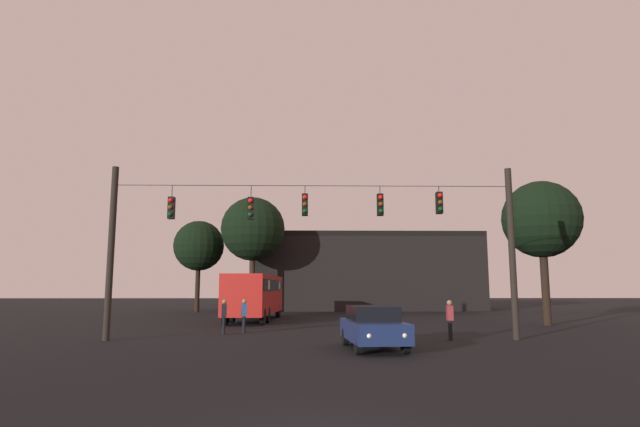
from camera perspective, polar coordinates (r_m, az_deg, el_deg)
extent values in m
plane|color=black|center=(32.59, -0.91, -12.00)|extent=(168.00, 168.00, 0.00)
cylinder|color=black|center=(23.79, -21.98, -3.92)|extent=(0.28, 0.28, 7.38)
cylinder|color=black|center=(23.89, 20.33, -4.02)|extent=(0.28, 0.28, 7.38)
cylinder|color=black|center=(22.63, -0.76, 3.06)|extent=(17.17, 0.02, 0.02)
cylinder|color=black|center=(23.35, -15.93, 2.36)|extent=(0.03, 0.03, 0.51)
cube|color=black|center=(23.23, -16.00, 0.59)|extent=(0.26, 0.32, 0.95)
sphere|color=red|center=(23.11, -16.09, 1.39)|extent=(0.20, 0.20, 0.20)
sphere|color=#5B3D0C|center=(23.06, -16.11, 0.66)|extent=(0.20, 0.20, 0.20)
sphere|color=#0C4219|center=(23.02, -16.14, -0.08)|extent=(0.20, 0.20, 0.20)
cylinder|color=black|center=(22.72, -7.57, 2.40)|extent=(0.03, 0.03, 0.51)
cube|color=black|center=(22.60, -7.61, 0.57)|extent=(0.26, 0.32, 0.95)
sphere|color=red|center=(22.47, -7.64, 1.40)|extent=(0.20, 0.20, 0.20)
sphere|color=#5B3D0C|center=(22.42, -7.66, 0.65)|extent=(0.20, 0.20, 0.20)
sphere|color=#0C4219|center=(22.38, -7.67, -0.11)|extent=(0.20, 0.20, 0.20)
cylinder|color=black|center=(22.59, -1.66, 2.59)|extent=(0.03, 0.03, 0.36)
cube|color=black|center=(22.48, -1.67, 0.96)|extent=(0.26, 0.32, 0.95)
sphere|color=red|center=(22.35, -1.67, 1.79)|extent=(0.20, 0.20, 0.20)
sphere|color=#5B3D0C|center=(22.30, -1.67, 1.03)|extent=(0.20, 0.20, 0.20)
sphere|color=#0C4219|center=(22.25, -1.67, 0.27)|extent=(0.20, 0.20, 0.20)
cylinder|color=black|center=(22.80, 6.59, 2.56)|extent=(0.03, 0.03, 0.35)
cube|color=black|center=(22.68, 6.62, 0.95)|extent=(0.26, 0.32, 0.95)
sphere|color=red|center=(22.56, 6.67, 1.78)|extent=(0.20, 0.20, 0.20)
sphere|color=#5B3D0C|center=(22.51, 6.68, 1.03)|extent=(0.20, 0.20, 0.20)
sphere|color=#0C4219|center=(22.46, 6.69, 0.27)|extent=(0.20, 0.20, 0.20)
cylinder|color=black|center=(23.29, 12.91, 2.60)|extent=(0.03, 0.03, 0.25)
cube|color=black|center=(23.19, 12.95, 1.14)|extent=(0.26, 0.32, 0.95)
sphere|color=red|center=(23.07, 13.04, 1.95)|extent=(0.20, 0.20, 0.20)
sphere|color=#5B3D0C|center=(23.02, 13.06, 1.21)|extent=(0.20, 0.20, 0.20)
sphere|color=#0C4219|center=(22.97, 13.09, 0.47)|extent=(0.20, 0.20, 0.20)
cube|color=#B21E19|center=(35.66, -7.11, -8.80)|extent=(3.06, 11.11, 2.50)
cube|color=black|center=(35.66, -7.09, -7.82)|extent=(3.06, 10.46, 0.70)
cylinder|color=black|center=(39.78, -7.86, -10.52)|extent=(0.33, 1.01, 1.00)
cylinder|color=black|center=(39.47, -4.62, -10.59)|extent=(0.33, 1.01, 1.00)
cylinder|color=black|center=(33.72, -9.63, -10.91)|extent=(0.33, 1.01, 1.00)
cylinder|color=black|center=(33.36, -5.82, -11.01)|extent=(0.33, 1.01, 1.00)
cylinder|color=black|center=(31.79, -10.35, -11.06)|extent=(0.33, 1.01, 1.00)
cylinder|color=black|center=(31.40, -6.31, -11.18)|extent=(0.33, 1.01, 1.00)
cube|color=beige|center=(38.92, -6.34, -7.86)|extent=(2.60, 0.93, 0.56)
cube|color=beige|center=(32.94, -7.83, -7.78)|extent=(2.60, 0.93, 0.56)
cube|color=navy|center=(19.12, 5.87, -12.65)|extent=(2.15, 4.43, 0.68)
cube|color=black|center=(19.23, 5.75, -10.83)|extent=(1.77, 2.44, 0.52)
cylinder|color=black|center=(17.96, 9.37, -13.97)|extent=(0.27, 0.66, 0.64)
cylinder|color=black|center=(17.62, 4.25, -14.16)|extent=(0.27, 0.66, 0.64)
cylinder|color=black|center=(20.70, 7.27, -13.23)|extent=(0.27, 0.66, 0.64)
cylinder|color=black|center=(20.40, 2.83, -13.36)|extent=(0.27, 0.66, 0.64)
sphere|color=white|center=(17.21, 9.25, -13.08)|extent=(0.18, 0.18, 0.18)
sphere|color=white|center=(16.96, 5.38, -13.23)|extent=(0.18, 0.18, 0.18)
cylinder|color=black|center=(25.88, -8.34, -12.00)|extent=(0.14, 0.14, 0.81)
cylinder|color=black|center=(26.04, -8.38, -11.98)|extent=(0.14, 0.14, 0.81)
cube|color=#2D4C7F|center=(25.92, -8.33, -10.44)|extent=(0.32, 0.41, 0.61)
sphere|color=#8C6B51|center=(25.91, -8.31, -9.53)|extent=(0.22, 0.22, 0.22)
cylinder|color=black|center=(25.57, -10.52, -12.01)|extent=(0.14, 0.14, 0.80)
cylinder|color=black|center=(25.41, -10.53, -12.03)|extent=(0.14, 0.14, 0.80)
cube|color=black|center=(25.45, -10.48, -10.44)|extent=(0.29, 0.39, 0.60)
sphere|color=#8C6B51|center=(25.44, -10.46, -9.51)|extent=(0.22, 0.22, 0.22)
cylinder|color=black|center=(22.94, 14.08, -12.33)|extent=(0.14, 0.14, 0.82)
cylinder|color=black|center=(22.79, 14.16, -12.35)|extent=(0.14, 0.14, 0.82)
cube|color=maroon|center=(22.82, 14.06, -10.54)|extent=(0.26, 0.38, 0.62)
sphere|color=#8C6B51|center=(22.81, 14.02, -9.49)|extent=(0.22, 0.22, 0.22)
cube|color=black|center=(55.73, 4.74, -6.74)|extent=(22.63, 12.48, 7.12)
cube|color=black|center=(55.95, 4.69, -2.84)|extent=(22.63, 12.48, 0.50)
cylinder|color=black|center=(33.65, 23.50, -7.25)|extent=(0.46, 0.46, 4.65)
sphere|color=black|center=(33.90, 23.12, -0.58)|extent=(4.61, 4.61, 4.61)
cylinder|color=black|center=(49.62, -13.30, -7.91)|extent=(0.43, 0.43, 4.46)
sphere|color=black|center=(49.77, -13.15, -3.47)|extent=(4.65, 4.65, 4.65)
cylinder|color=#2D2116|center=(46.65, -7.49, -7.46)|extent=(0.50, 0.50, 5.43)
sphere|color=black|center=(46.95, -7.38, -1.70)|extent=(5.71, 5.71, 5.71)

